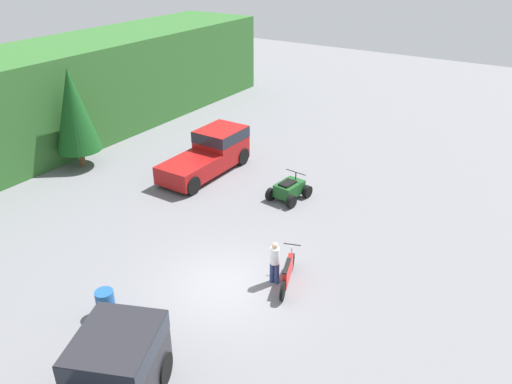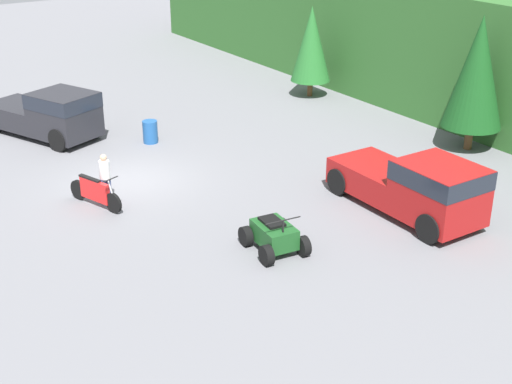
% 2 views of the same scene
% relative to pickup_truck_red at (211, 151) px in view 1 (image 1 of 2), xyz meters
% --- Properties ---
extents(ground_plane, '(80.00, 80.00, 0.00)m').
position_rel_pickup_truck_red_xyz_m(ground_plane, '(-7.37, -6.13, -1.03)').
color(ground_plane, slate).
extents(tree_mid_left, '(2.23, 2.23, 5.08)m').
position_rel_pickup_truck_red_xyz_m(tree_mid_left, '(-3.16, 5.98, 1.96)').
color(tree_mid_left, brown).
rests_on(tree_mid_left, ground_plane).
extents(pickup_truck_red, '(5.23, 2.10, 1.96)m').
position_rel_pickup_truck_red_xyz_m(pickup_truck_red, '(0.00, 0.00, 0.00)').
color(pickup_truck_red, maroon).
rests_on(pickup_truck_red, ground_plane).
extents(dirt_bike, '(2.22, 0.96, 1.13)m').
position_rel_pickup_truck_red_xyz_m(dirt_bike, '(-6.12, -7.84, -0.56)').
color(dirt_bike, black).
rests_on(dirt_bike, ground_plane).
extents(quad_atv, '(1.95, 1.54, 1.15)m').
position_rel_pickup_truck_red_xyz_m(quad_atv, '(-0.61, -4.83, -0.58)').
color(quad_atv, black).
rests_on(quad_atv, ground_plane).
extents(rider_person, '(0.36, 0.36, 1.60)m').
position_rel_pickup_truck_red_xyz_m(rider_person, '(-6.27, -7.41, -0.16)').
color(rider_person, navy).
rests_on(rider_person, ground_plane).
extents(steel_barrel, '(0.58, 0.58, 0.88)m').
position_rel_pickup_truck_red_xyz_m(steel_barrel, '(-10.52, -3.81, -0.59)').
color(steel_barrel, '#1E5193').
rests_on(steel_barrel, ground_plane).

